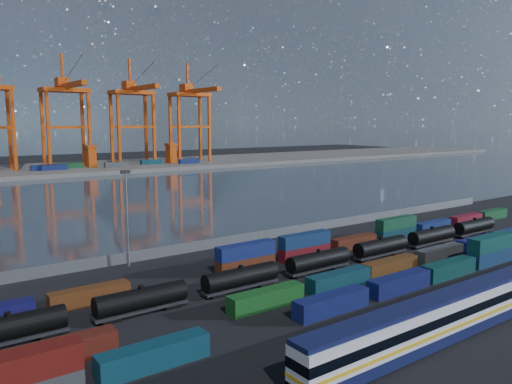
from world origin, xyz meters
TOP-DOWN VIEW (x-y plane):
  - ground at (0.00, 0.00)m, footprint 700.00×700.00m
  - harbor_water at (0.00, 105.00)m, footprint 700.00×700.00m
  - far_quay at (0.00, 210.00)m, footprint 700.00×70.00m
  - container_row_south at (-12.00, -9.73)m, footprint 139.20×2.37m
  - container_row_mid at (-6.11, -3.28)m, footprint 127.12×2.33m
  - container_row_north at (-4.08, 11.95)m, footprint 139.56×2.20m
  - tanker_string at (-13.73, 4.30)m, footprint 121.04×2.69m
  - waterfront_fence at (-0.00, 28.00)m, footprint 160.12×0.12m
  - yard_light_mast at (-30.00, 26.00)m, footprint 1.60×0.40m
  - gantry_cranes at (-7.50, 203.45)m, footprint 197.49×43.17m
  - quay_containers at (-11.00, 195.46)m, footprint 172.58×10.99m
  - straddle_carriers at (-2.50, 200.00)m, footprint 140.00×7.00m

SIDE VIEW (x-z plane):
  - ground at x=0.00m, z-range 0.00..0.00m
  - harbor_water at x=0.00m, z-range 0.01..0.01m
  - far_quay at x=0.00m, z-range 0.00..2.00m
  - waterfront_fence at x=0.00m, z-range -0.10..2.10m
  - container_row_mid at x=-6.11m, z-range -0.99..3.97m
  - container_row_north at x=-4.08m, z-range -0.50..4.18m
  - container_row_south at x=-12.00m, z-range -0.63..4.42m
  - tanker_string at x=-13.73m, z-range 0.01..3.86m
  - quay_containers at x=-11.00m, z-range 2.00..4.60m
  - straddle_carriers at x=-2.50m, z-range 2.27..13.37m
  - yard_light_mast at x=-30.00m, z-range 1.00..17.60m
  - gantry_cranes at x=-7.50m, z-range 6.61..65.07m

